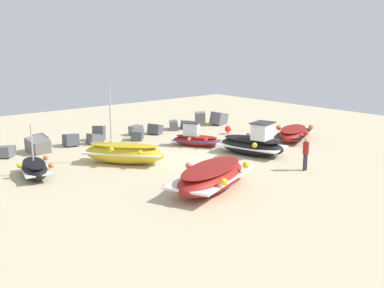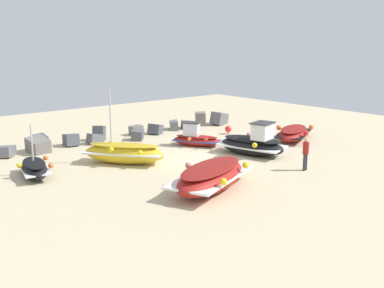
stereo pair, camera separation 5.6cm
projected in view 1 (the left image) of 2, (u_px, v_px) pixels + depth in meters
ground_plane at (200, 160)px, 26.56m from camera, size 45.98×45.98×0.00m
fishing_boat_0 at (211, 176)px, 21.29m from camera, size 5.68×3.90×1.18m
fishing_boat_1 at (34, 168)px, 23.31m from camera, size 1.94×3.35×2.65m
fishing_boat_2 at (253, 144)px, 27.68m from camera, size 2.72×4.40×2.07m
fishing_boat_3 at (196, 138)px, 30.07m from camera, size 2.62×3.29×1.54m
fishing_boat_4 at (124, 153)px, 25.77m from camera, size 4.05×4.56×4.31m
fishing_boat_5 at (293, 133)px, 31.85m from camera, size 4.55×3.45×0.96m
person_walking at (306, 152)px, 24.34m from camera, size 0.32×0.32×1.73m
breakwater_rocks at (128, 132)px, 32.50m from camera, size 18.51×2.80×1.26m
mooring_buoy_0 at (228, 129)px, 33.82m from camera, size 0.47×0.47×0.60m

